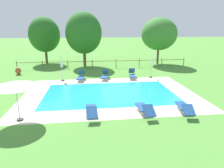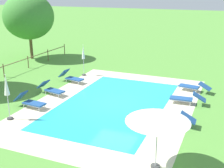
{
  "view_description": "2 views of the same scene",
  "coord_description": "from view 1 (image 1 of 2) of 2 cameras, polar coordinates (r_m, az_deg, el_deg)",
  "views": [
    {
      "loc": [
        -1.54,
        -14.3,
        4.95
      ],
      "look_at": [
        0.23,
        0.5,
        0.6
      ],
      "focal_mm": 31.67,
      "sensor_mm": 36.0,
      "label": 1
    },
    {
      "loc": [
        -15.08,
        -6.09,
        6.54
      ],
      "look_at": [
        0.86,
        0.47,
        0.92
      ],
      "focal_mm": 47.58,
      "sensor_mm": 36.0,
      "label": 2
    }
  ],
  "objects": [
    {
      "name": "ground_plane",
      "position": [
        15.21,
        -0.65,
        -2.72
      ],
      "size": [
        160.0,
        160.0,
        0.0
      ],
      "primitive_type": "plane",
      "color": "#518E38"
    },
    {
      "name": "sun_lounger_south_near_corner",
      "position": [
        19.06,
        -9.04,
        2.19
      ],
      "size": [
        0.76,
        1.99,
        0.91
      ],
      "color": "navy",
      "rests_on": "ground"
    },
    {
      "name": "pool_coping_rim",
      "position": [
        15.21,
        -0.65,
        -2.69
      ],
      "size": [
        10.28,
        6.26,
        0.01
      ],
      "color": "beige",
      "rests_on": "ground"
    },
    {
      "name": "perimeter_fence",
      "position": [
        24.54,
        -2.25,
        6.25
      ],
      "size": [
        20.76,
        0.08,
        1.05
      ],
      "color": "brown",
      "rests_on": "ground"
    },
    {
      "name": "pool_deck_paving",
      "position": [
        15.21,
        -0.65,
        -2.71
      ],
      "size": [
        13.03,
        9.01,
        0.01
      ],
      "primitive_type": "cube",
      "color": "beige",
      "rests_on": "ground"
    },
    {
      "name": "sun_lounger_north_far",
      "position": [
        19.7,
        5.8,
        2.78
      ],
      "size": [
        0.9,
        2.01,
        0.92
      ],
      "color": "navy",
      "rests_on": "ground"
    },
    {
      "name": "terracotta_urn_near_fence",
      "position": [
        23.43,
        -25.44,
        3.43
      ],
      "size": [
        0.62,
        0.62,
        0.71
      ],
      "color": "#A85B38",
      "rests_on": "ground"
    },
    {
      "name": "swimming_pool_water",
      "position": [
        15.21,
        -0.65,
        -2.71
      ],
      "size": [
        9.8,
        5.78,
        0.01
      ],
      "primitive_type": "cube",
      "color": "#23A8C1",
      "rests_on": "ground"
    },
    {
      "name": "sun_lounger_south_mid",
      "position": [
        19.21,
        -2.12,
        2.49
      ],
      "size": [
        0.99,
        2.06,
        0.87
      ],
      "color": "navy",
      "rests_on": "ground"
    },
    {
      "name": "tree_west_mid",
      "position": [
        27.69,
        13.46,
        13.84
      ],
      "size": [
        4.68,
        4.68,
        6.11
      ],
      "color": "brown",
      "rests_on": "ground"
    },
    {
      "name": "patio_umbrella_closed_row_west",
      "position": [
        18.96,
        -14.35,
        5.82
      ],
      "size": [
        0.32,
        0.32,
        2.45
      ],
      "color": "#383838",
      "rests_on": "ground"
    },
    {
      "name": "sun_lounger_north_near_steps",
      "position": [
        11.48,
        -6.01,
        -7.4
      ],
      "size": [
        0.65,
        2.07,
        0.74
      ],
      "color": "navy",
      "rests_on": "ground"
    },
    {
      "name": "sun_lounger_north_end",
      "position": [
        12.55,
        20.1,
        -6.27
      ],
      "size": [
        0.91,
        2.14,
        0.7
      ],
      "color": "navy",
      "rests_on": "ground"
    },
    {
      "name": "patio_umbrella_closed_row_mid_west",
      "position": [
        19.97,
        11.35,
        6.34
      ],
      "size": [
        0.32,
        0.32,
        2.42
      ],
      "color": "#383838",
      "rests_on": "ground"
    },
    {
      "name": "tree_centre",
      "position": [
        29.06,
        -18.94,
        13.31
      ],
      "size": [
        4.15,
        4.15,
        6.24
      ],
      "color": "brown",
      "rests_on": "ground"
    },
    {
      "name": "patio_umbrella_open_foreground",
      "position": [
        11.46,
        -26.23,
        0.03
      ],
      "size": [
        2.38,
        2.38,
        2.29
      ],
      "color": "#383838",
      "rests_on": "ground"
    },
    {
      "name": "sun_lounger_north_mid",
      "position": [
        11.76,
        9.34,
        -6.93
      ],
      "size": [
        0.74,
        2.09,
        0.76
      ],
      "color": "navy",
      "rests_on": "ground"
    },
    {
      "name": "tree_far_west",
      "position": [
        25.64,
        -8.17,
        14.33
      ],
      "size": [
        4.51,
        4.51,
        6.72
      ],
      "color": "brown",
      "rests_on": "ground"
    }
  ]
}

